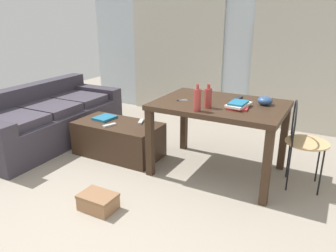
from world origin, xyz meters
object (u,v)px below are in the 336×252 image
scissors (180,100)px  tv_remote_secondary (141,122)px  magazine (105,118)px  shoebox (98,202)px  tv_remote_on_table (238,99)px  tv_remote_primary (110,125)px  coffee_table (118,139)px  book_stack (238,105)px  couch (47,120)px  bottle_far (208,98)px  bowl (265,101)px  wire_chair (301,134)px  bottle_near (197,100)px  craft_table (220,112)px

scissors → tv_remote_secondary: size_ratio=0.77×
magazine → shoebox: magazine is taller
tv_remote_on_table → tv_remote_primary: (-1.30, -0.49, -0.36)m
coffee_table → book_stack: 1.50m
couch → book_stack: book_stack is taller
couch → book_stack: bearing=3.1°
book_stack → couch: bearing=-176.9°
bottle_far → book_stack: bottle_far is taller
bowl → shoebox: size_ratio=0.46×
book_stack → tv_remote_secondary: book_stack is taller
bowl → book_stack: size_ratio=0.48×
bottle_far → tv_remote_primary: size_ratio=1.44×
tv_remote_primary → couch: bearing=-162.3°
wire_chair → bottle_near: bearing=-151.7°
wire_chair → scissors: wire_chair is taller
craft_table → magazine: craft_table is taller
tv_remote_primary → book_stack: bearing=29.0°
couch → bottle_near: bottle_near is taller
bowl → craft_table: bearing=-160.6°
craft_table → wire_chair: (0.77, 0.10, -0.13)m
wire_chair → tv_remote_primary: wire_chair is taller
book_stack → magazine: (-1.61, -0.02, -0.37)m
wire_chair → bottle_near: (-0.86, -0.46, 0.33)m
couch → bottle_near: 2.27m
coffee_table → magazine: (-0.22, 0.05, 0.21)m
tv_remote_on_table → craft_table: bearing=-116.0°
wire_chair → bottle_near: 1.03m
tv_remote_primary → shoebox: (0.55, -0.88, -0.34)m
tv_remote_on_table → shoebox: bearing=-116.8°
bottle_far → tv_remote_primary: 1.23m
coffee_table → wire_chair: 1.99m
craft_table → tv_remote_on_table: (0.11, 0.21, 0.11)m
couch → shoebox: (1.63, -0.95, -0.21)m
coffee_table → scissors: size_ratio=8.85×
bottle_far → scissors: bottle_far is taller
wire_chair → book_stack: wire_chair is taller
craft_table → bottle_near: bottle_near is taller
craft_table → bottle_near: bearing=-103.8°
coffee_table → tv_remote_on_table: tv_remote_on_table is taller
bowl → scissors: size_ratio=1.26×
couch → coffee_table: size_ratio=2.01×
tv_remote_on_table → scissors: bearing=-145.4°
bowl → book_stack: bowl is taller
wire_chair → magazine: (-2.17, -0.19, -0.12)m
wire_chair → scissors: bearing=-170.1°
craft_table → shoebox: 1.45m
couch → shoebox: size_ratio=6.44×
tv_remote_secondary → shoebox: tv_remote_secondary is taller
bottle_far → tv_remote_on_table: (0.16, 0.43, -0.09)m
coffee_table → bottle_far: size_ratio=4.45×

